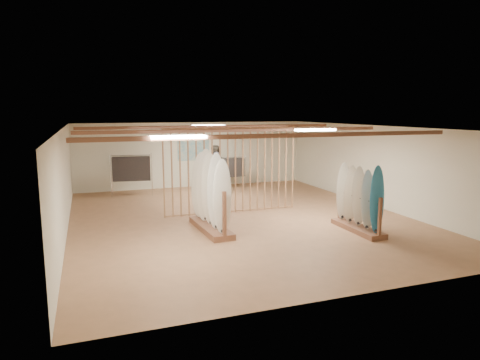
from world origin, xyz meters
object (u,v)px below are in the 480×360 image
object	(u,v)px
shopper_b	(217,165)
rack_right	(358,209)
rack_left	(211,205)
shopper_a	(216,170)
clothing_rack_b	(230,168)
clothing_rack_a	(132,169)

from	to	relation	value
shopper_b	rack_right	bearing A→B (deg)	-49.34
rack_left	shopper_a	xyz separation A→B (m)	(1.72, 5.17, 0.22)
rack_right	shopper_b	xyz separation A→B (m)	(-1.88, 7.30, 0.43)
rack_left	rack_right	distance (m)	4.08
rack_left	shopper_b	size ratio (longest dim) A/B	1.08
rack_right	shopper_a	world-z (taller)	shopper_a
shopper_a	shopper_b	xyz separation A→B (m)	(0.23, 0.72, 0.11)
rack_right	shopper_b	distance (m)	7.55
clothing_rack_b	shopper_a	world-z (taller)	shopper_a
rack_left	shopper_a	distance (m)	5.45
clothing_rack_a	rack_left	bearing A→B (deg)	-67.10
rack_right	clothing_rack_b	size ratio (longest dim) A/B	1.42
clothing_rack_a	clothing_rack_b	xyz separation A→B (m)	(4.13, 0.25, -0.17)
shopper_a	shopper_b	bearing A→B (deg)	-79.81
rack_right	shopper_a	bearing A→B (deg)	108.17
shopper_a	shopper_b	size ratio (longest dim) A/B	0.90
clothing_rack_a	clothing_rack_b	distance (m)	4.14
rack_left	clothing_rack_a	world-z (taller)	rack_left
rack_right	shopper_a	xyz separation A→B (m)	(-2.11, 6.58, 0.32)
rack_left	clothing_rack_b	xyz separation A→B (m)	(2.60, 6.07, 0.16)
rack_left	clothing_rack_b	size ratio (longest dim) A/B	1.67
rack_right	clothing_rack_b	bearing A→B (deg)	99.72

